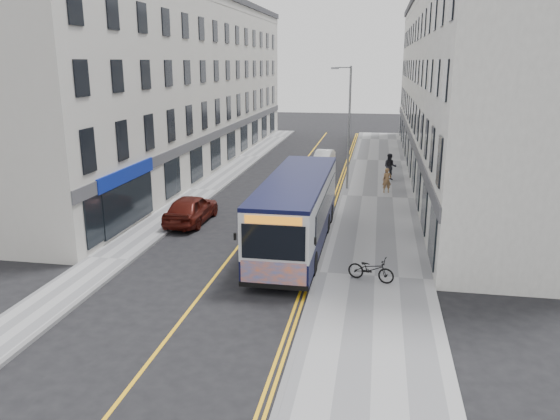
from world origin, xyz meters
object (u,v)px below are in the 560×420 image
at_px(city_bus, 297,209).
at_px(streetlamp, 348,124).
at_px(car_maroon, 191,209).
at_px(bicycle, 371,269).
at_px(car_white, 324,158).
at_px(pedestrian_far, 390,167).
at_px(pedestrian_near, 387,180).

bearing_deg(city_bus, streetlamp, 82.82).
relative_size(streetlamp, city_bus, 0.71).
xyz_separation_m(streetlamp, car_maroon, (-7.57, -9.13, -3.62)).
distance_m(bicycle, car_white, 24.71).
xyz_separation_m(streetlamp, bicycle, (1.93, -15.76, -3.78)).
bearing_deg(car_maroon, city_bus, 155.98).
xyz_separation_m(city_bus, bicycle, (3.44, -3.75, -1.19)).
xyz_separation_m(bicycle, pedestrian_far, (0.96, 18.97, 0.46)).
bearing_deg(car_maroon, bicycle, 146.49).
bearing_deg(pedestrian_far, city_bus, -105.50).
bearing_deg(pedestrian_near, car_maroon, -149.83).
bearing_deg(city_bus, bicycle, -47.47).
height_order(city_bus, car_maroon, city_bus).
bearing_deg(bicycle, city_bus, 59.00).
relative_size(streetlamp, pedestrian_near, 5.06).
height_order(bicycle, pedestrian_near, pedestrian_near).
bearing_deg(car_white, bicycle, -74.42).
distance_m(city_bus, pedestrian_near, 12.03).
bearing_deg(bicycle, pedestrian_far, 13.59).
xyz_separation_m(bicycle, car_maroon, (-9.50, 6.63, 0.17)).
distance_m(pedestrian_near, car_white, 10.59).
bearing_deg(pedestrian_near, streetlamp, 154.84).
distance_m(pedestrian_far, car_white, 7.52).
distance_m(streetlamp, car_maroon, 12.40).
relative_size(city_bus, car_maroon, 2.51).
xyz_separation_m(city_bus, pedestrian_far, (4.40, 15.22, -0.73)).
relative_size(pedestrian_near, car_maroon, 0.35).
bearing_deg(city_bus, pedestrian_far, 73.88).
distance_m(bicycle, car_maroon, 11.58).
bearing_deg(bicycle, streetlamp, 23.44).
relative_size(streetlamp, car_white, 2.11).
height_order(bicycle, car_maroon, car_maroon).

